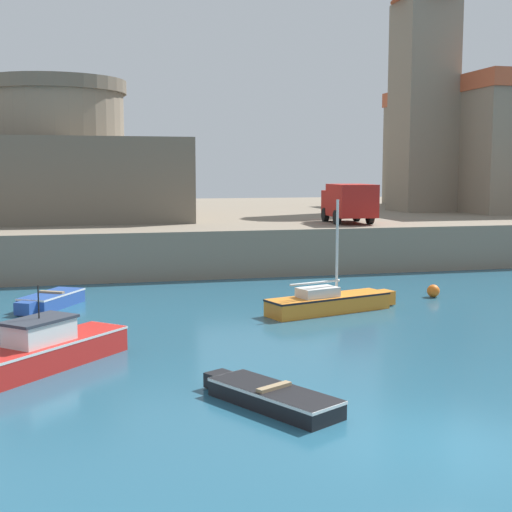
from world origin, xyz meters
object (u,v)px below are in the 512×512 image
motorboat_red_7 (43,350)px  truck_on_quay (349,202)px  mooring_buoy (433,291)px  fortress (58,169)px  dinghy_blue_8 (50,300)px  sailboat_orange_4 (330,302)px  dinghy_black_6 (271,396)px  church (475,138)px

motorboat_red_7 → truck_on_quay: size_ratio=1.12×
motorboat_red_7 → mooring_buoy: 17.26m
fortress → dinghy_blue_8: bearing=-90.0°
sailboat_orange_4 → motorboat_red_7: bearing=-152.0°
dinghy_blue_8 → fortress: size_ratio=0.24×
dinghy_blue_8 → truck_on_quay: 18.66m
dinghy_black_6 → fortress: fortress is taller
mooring_buoy → fortress: (-15.73, 19.63, 5.18)m
motorboat_red_7 → mooring_buoy: (15.59, 7.40, -0.24)m
church → dinghy_blue_8: bearing=-145.6°
mooring_buoy → church: church is taller
motorboat_red_7 → fortress: size_ratio=0.33×
motorboat_red_7 → fortress: (-0.14, 27.03, 4.94)m
motorboat_red_7 → church: church is taller
church → fortress: 31.28m
sailboat_orange_4 → truck_on_quay: 14.12m
sailboat_orange_4 → mooring_buoy: 5.71m
sailboat_orange_4 → dinghy_black_6: bearing=-116.8°
mooring_buoy → truck_on_quay: bearing=88.7°
sailboat_orange_4 → fortress: size_ratio=0.37×
fortress → truck_on_quay: size_ratio=3.40×
dinghy_blue_8 → dinghy_black_6: bearing=-68.3°
church → truck_on_quay: bearing=-141.0°
dinghy_blue_8 → truck_on_quay: bearing=29.5°
dinghy_black_6 → dinghy_blue_8: 14.49m
dinghy_blue_8 → church: (31.04, 21.24, 7.53)m
sailboat_orange_4 → truck_on_quay: truck_on_quay is taller
church → motorboat_red_7: bearing=-135.7°
dinghy_blue_8 → mooring_buoy: dinghy_blue_8 is taller
sailboat_orange_4 → dinghy_blue_8: 10.95m
fortress → truck_on_quay: (15.98, -9.03, -1.84)m
motorboat_red_7 → fortress: bearing=90.3°
dinghy_black_6 → truck_on_quay: (10.62, 22.50, 3.36)m
sailboat_orange_4 → truck_on_quay: bearing=65.9°
dinghy_black_6 → motorboat_red_7: motorboat_red_7 is taller
fortress → truck_on_quay: 18.45m
dinghy_blue_8 → church: bearing=34.4°
dinghy_black_6 → truck_on_quay: bearing=64.7°
sailboat_orange_4 → fortress: fortress is taller
mooring_buoy → fortress: 25.68m
mooring_buoy → dinghy_blue_8: bearing=174.4°
dinghy_black_6 → fortress: 32.41m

